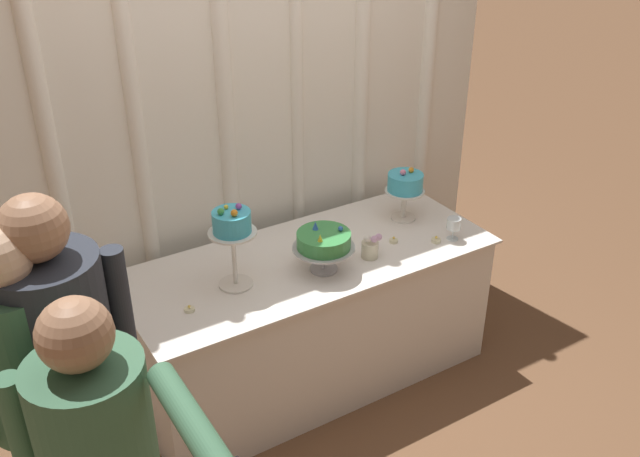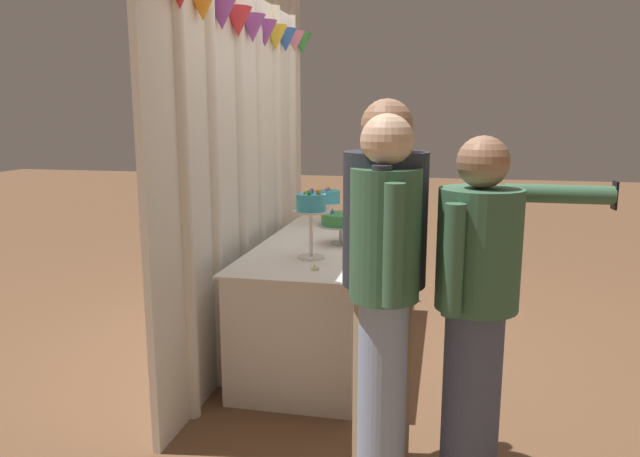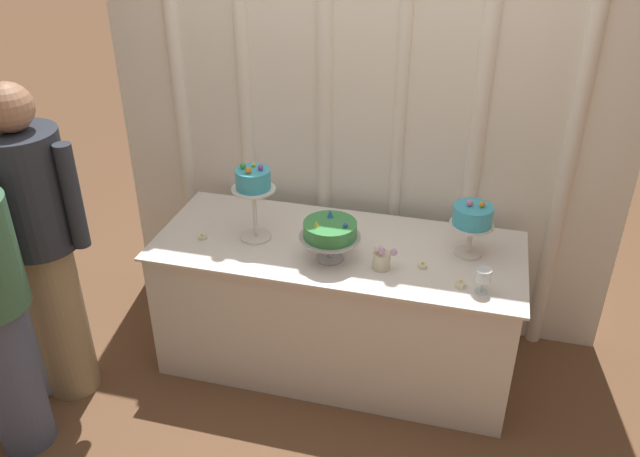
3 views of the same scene
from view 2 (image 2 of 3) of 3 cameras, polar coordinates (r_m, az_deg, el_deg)
name	(u,v)px [view 2 (image 2 of 3)]	position (r m, az deg, el deg)	size (l,w,h in m)	color
ground_plane	(334,351)	(4.40, 1.34, -11.58)	(24.00, 24.00, 0.00)	brown
draped_curtain	(249,145)	(4.23, -6.82, 7.94)	(2.99, 0.18, 2.70)	white
cake_table	(320,297)	(4.28, 0.04, -6.56)	(1.97, 0.81, 0.79)	white
cake_display_leftmost	(311,208)	(3.68, -0.85, 1.95)	(0.23, 0.23, 0.44)	silver
cake_display_center	(341,221)	(4.11, 2.00, 0.73)	(0.32, 0.32, 0.26)	#B2B2B7
cake_display_rightmost	(328,199)	(4.81, 0.73, 2.83)	(0.23, 0.23, 0.31)	silver
wine_glass	(370,214)	(4.86, 4.78, 1.43)	(0.08, 0.08, 0.13)	silver
flower_vase	(350,229)	(4.39, 2.89, -0.01)	(0.12, 0.09, 0.14)	beige
tealight_far_left	(315,269)	(3.46, -0.50, -3.85)	(0.05, 0.05, 0.03)	beige
tealight_near_left	(347,229)	(4.60, 2.55, -0.09)	(0.05, 0.05, 0.04)	beige
tealight_near_right	(365,225)	(4.78, 4.36, 0.31)	(0.05, 0.05, 0.04)	beige
guest_man_dark_suit	(384,278)	(2.73, 6.11, -4.73)	(0.54, 0.39, 1.75)	#9E8966
guest_man_pink_jacket	(384,288)	(2.61, 6.14, -5.64)	(0.46, 0.37, 1.69)	#93ADD6
guest_girl_blue_dress	(477,301)	(2.74, 14.80, -6.74)	(0.49, 0.83, 1.60)	#4C5675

